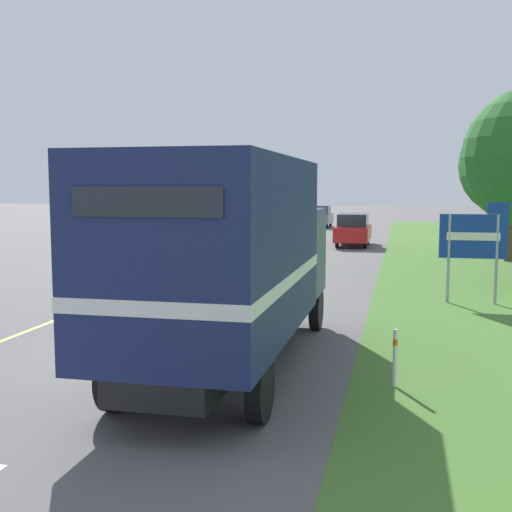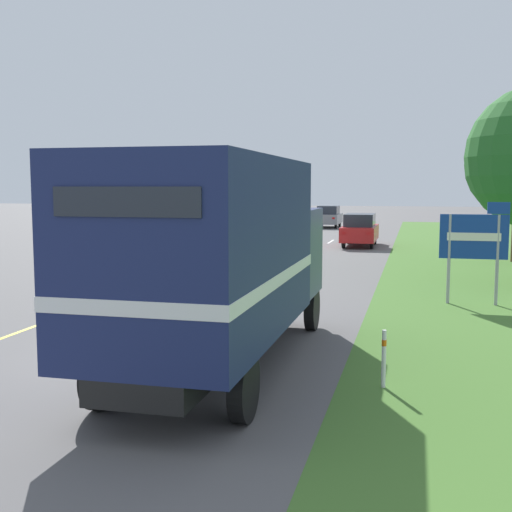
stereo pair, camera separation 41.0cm
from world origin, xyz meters
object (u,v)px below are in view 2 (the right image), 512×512
lead_car_white (251,243)px  highway_sign (475,240)px  horse_trailer_truck (219,256)px  lead_car_grey_ahead (329,216)px  lead_car_red_ahead (360,230)px  delineator_post (384,357)px

lead_car_white → highway_sign: (8.24, -7.24, 0.88)m
horse_trailer_truck → lead_car_white: bearing=102.4°
lead_car_white → lead_car_grey_ahead: lead_car_white is taller
lead_car_white → highway_sign: 11.00m
lead_car_white → highway_sign: highway_sign is taller
horse_trailer_truck → highway_sign: 9.26m
horse_trailer_truck → lead_car_grey_ahead: 40.81m
lead_car_grey_ahead → lead_car_red_ahead: bearing=-76.5°
lead_car_red_ahead → highway_sign: (4.56, -16.92, 0.88)m
lead_car_red_ahead → lead_car_grey_ahead: (-3.83, 15.88, -0.02)m
highway_sign → delineator_post: highway_sign is taller
lead_car_white → lead_car_red_ahead: 10.36m
lead_car_white → delineator_post: (6.20, -15.39, -0.41)m
horse_trailer_truck → lead_car_red_ahead: 24.79m
horse_trailer_truck → lead_car_red_ahead: bearing=89.2°
lead_car_white → delineator_post: 16.60m
lead_car_grey_ahead → delineator_post: size_ratio=4.27×
horse_trailer_truck → lead_car_red_ahead: size_ratio=1.81×
lead_car_white → highway_sign: size_ratio=1.63×
lead_car_white → lead_car_grey_ahead: 25.57m
lead_car_red_ahead → delineator_post: lead_car_red_ahead is taller
lead_car_white → lead_car_red_ahead: (3.68, 9.69, -0.00)m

